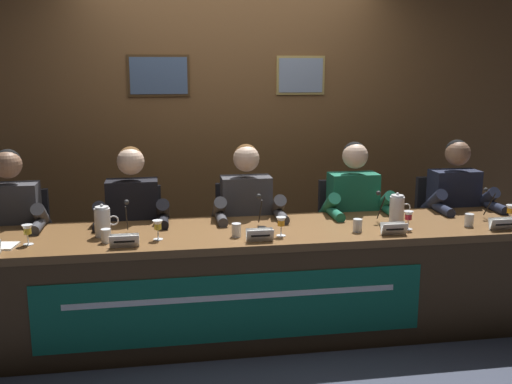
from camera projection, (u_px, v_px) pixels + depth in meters
name	position (u px, v px, depth m)	size (l,w,h in m)	color
ground_plane	(256.00, 331.00, 4.07)	(12.00, 12.00, 0.00)	#383D4C
wall_back_panelled	(230.00, 122.00, 5.11)	(5.56, 0.14, 2.60)	brown
conference_table	(258.00, 266.00, 3.86)	(4.36, 0.77, 0.72)	brown
chair_far_left	(20.00, 256.00, 4.27)	(0.44, 0.44, 0.90)	black
panelist_far_left	(10.00, 226.00, 4.02)	(0.51, 0.48, 1.23)	black
juice_glass_far_left	(27.00, 231.00, 3.56)	(0.06, 0.06, 0.12)	white
chair_left	(135.00, 250.00, 4.40)	(0.44, 0.44, 0.90)	black
panelist_left	(133.00, 221.00, 4.15)	(0.51, 0.48, 1.23)	black
nameplate_left	(124.00, 241.00, 3.52)	(0.17, 0.06, 0.08)	white
juice_glass_left	(158.00, 226.00, 3.66)	(0.06, 0.06, 0.12)	white
water_cup_left	(106.00, 236.00, 3.62)	(0.06, 0.06, 0.08)	silver
microphone_left	(127.00, 224.00, 3.75)	(0.06, 0.17, 0.22)	black
chair_center	(244.00, 245.00, 4.53)	(0.44, 0.44, 0.90)	black
panelist_center	(248.00, 217.00, 4.28)	(0.51, 0.48, 1.23)	black
nameplate_center	(260.00, 235.00, 3.64)	(0.17, 0.06, 0.08)	white
juice_glass_center	(281.00, 223.00, 3.74)	(0.06, 0.06, 0.12)	white
water_cup_center	(236.00, 231.00, 3.74)	(0.06, 0.06, 0.08)	silver
microphone_center	(261.00, 217.00, 3.93)	(0.06, 0.17, 0.22)	black
chair_right	(346.00, 240.00, 4.66)	(0.44, 0.44, 0.90)	black
panelist_right	(356.00, 212.00, 4.41)	(0.51, 0.48, 1.23)	black
nameplate_right	(394.00, 229.00, 3.78)	(0.17, 0.06, 0.08)	white
juice_glass_right	(408.00, 217.00, 3.89)	(0.06, 0.06, 0.12)	white
water_cup_right	(358.00, 226.00, 3.85)	(0.06, 0.06, 0.08)	silver
microphone_right	(382.00, 214.00, 4.02)	(0.06, 0.17, 0.22)	black
chair_far_right	(443.00, 236.00, 4.79)	(0.44, 0.44, 0.90)	black
panelist_far_right	(458.00, 208.00, 4.54)	(0.51, 0.48, 1.23)	black
nameplate_far_right	(504.00, 224.00, 3.90)	(0.19, 0.06, 0.08)	white
juice_glass_far_right	(510.00, 210.00, 4.07)	(0.06, 0.06, 0.12)	white
water_cup_far_right	(469.00, 221.00, 3.98)	(0.06, 0.06, 0.08)	silver
microphone_far_right	(491.00, 210.00, 4.13)	(0.06, 0.17, 0.22)	black
water_pitcher_left_side	(103.00, 222.00, 3.74)	(0.15, 0.10, 0.21)	silver
water_pitcher_right_side	(397.00, 209.00, 4.07)	(0.15, 0.10, 0.21)	silver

